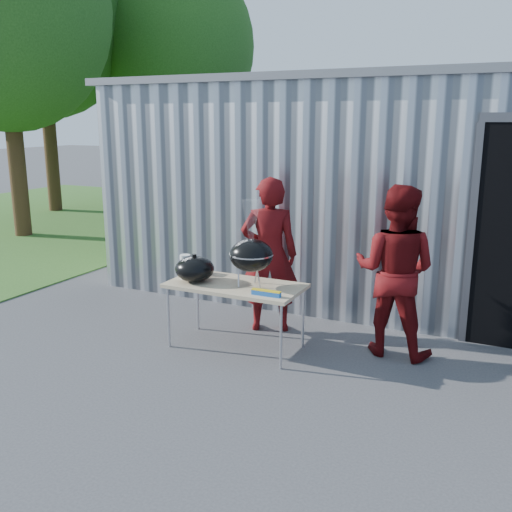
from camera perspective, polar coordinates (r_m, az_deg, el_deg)
The scene contains 14 objects.
ground at distance 6.19m, azimuth -1.60°, elevation -10.62°, with size 80.00×80.00×0.00m, color #3F3F42.
building at distance 9.80m, azimuth 15.78°, elevation 7.20°, with size 8.20×6.20×3.10m.
grass_patch at distance 16.19m, azimuth -20.59°, elevation 3.68°, with size 10.00×12.00×0.02m, color #2D591E.
tree_left at distance 13.72m, azimuth -24.08°, elevation 21.86°, with size 4.43×4.43×7.34m.
tree_mid at distance 17.29m, azimuth -20.86°, elevation 22.18°, with size 4.99×4.99×8.26m.
tree_far at distance 16.82m, azimuth -7.74°, elevation 20.08°, with size 4.16×4.16×6.90m.
folding_table at distance 6.34m, azimuth -2.07°, elevation -3.16°, with size 1.50×0.75×0.75m.
kettle_grill at distance 6.15m, azimuth -0.48°, elevation 0.69°, with size 0.48×0.48×0.95m.
grill_lid at distance 6.43m, azimuth -6.15°, elevation -1.30°, with size 0.44×0.44×0.32m.
paper_towels at distance 6.55m, azimuth -7.08°, elevation -1.07°, with size 0.12×0.12×0.28m, color white.
white_tub at distance 6.76m, azimuth -5.37°, elevation -1.37°, with size 0.20×0.15×0.10m, color white.
foil_box at distance 5.90m, azimuth 1.02°, elevation -3.72°, with size 0.32×0.05×0.06m.
person_cook at distance 6.85m, azimuth 1.34°, elevation 0.11°, with size 0.69×0.45×1.88m, color #540A0C.
person_bystander at distance 6.33m, azimuth 13.74°, elevation -1.47°, with size 0.91×0.71×1.87m, color #540A0C.
Camera 1 is at (2.60, -5.01, 2.53)m, focal length 40.00 mm.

